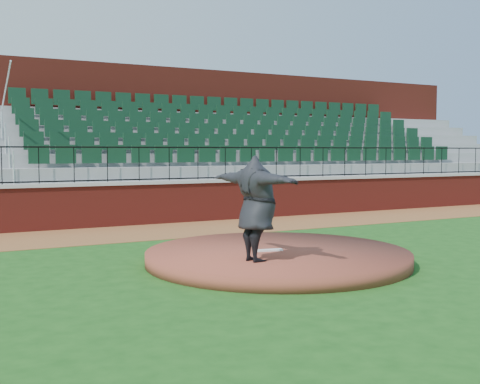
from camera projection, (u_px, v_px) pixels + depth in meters
name	position (u px, v px, depth m)	size (l,w,h in m)	color
ground	(275.00, 262.00, 11.68)	(90.00, 90.00, 0.00)	#184A15
warning_track	(175.00, 230.00, 16.45)	(34.00, 3.20, 0.01)	brown
field_wall	(155.00, 204.00, 17.82)	(34.00, 0.35, 1.20)	maroon
wall_cap	(155.00, 182.00, 17.77)	(34.00, 0.45, 0.10)	#B7B7B7
wall_railing	(154.00, 164.00, 17.73)	(34.00, 0.05, 1.00)	black
seating_stands	(127.00, 148.00, 20.10)	(34.00, 5.10, 4.60)	gray
concourse_wall	(105.00, 136.00, 22.54)	(34.00, 0.50, 5.50)	maroon
pitchers_mound	(277.00, 257.00, 11.63)	(5.16, 5.16, 0.25)	brown
pitching_rubber	(270.00, 250.00, 11.52)	(0.51, 0.13, 0.03)	white
pitcher	(256.00, 209.00, 10.40)	(2.29, 0.62, 1.87)	black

